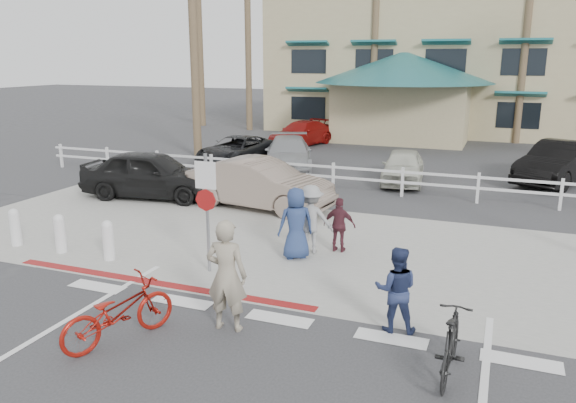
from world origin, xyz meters
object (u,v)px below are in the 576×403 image
at_px(car_red_compact, 152,174).
at_px(sign_post, 207,207).
at_px(car_white_sedan, 260,184).
at_px(bike_black, 451,344).
at_px(bike_red, 118,312).

bearing_deg(car_red_compact, sign_post, -143.89).
xyz_separation_m(sign_post, car_red_compact, (-5.03, 5.22, -0.66)).
bearing_deg(car_white_sedan, bike_black, -132.04).
xyz_separation_m(bike_red, bike_black, (5.14, 0.91, -0.02)).
xyz_separation_m(car_white_sedan, car_red_compact, (-3.88, -0.08, 0.03)).
height_order(sign_post, car_red_compact, sign_post).
bearing_deg(sign_post, car_red_compact, 133.97).
distance_m(sign_post, bike_red, 3.41).
relative_size(bike_red, car_white_sedan, 0.43).
bearing_deg(bike_black, bike_red, 12.20).
bearing_deg(car_white_sedan, sign_post, -159.83).
bearing_deg(bike_black, car_red_compact, -34.10).
height_order(sign_post, bike_black, sign_post).
bearing_deg(sign_post, bike_black, -24.13).
xyz_separation_m(bike_black, car_red_compact, (-10.33, 7.59, 0.29)).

